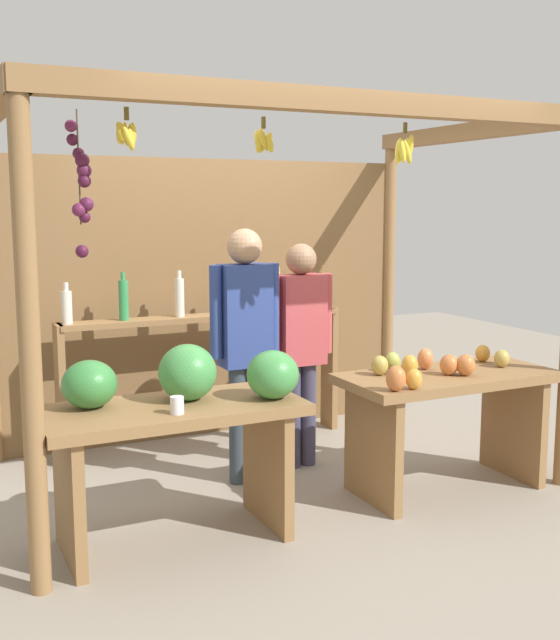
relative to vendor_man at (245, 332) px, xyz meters
The scene contains 7 objects.
ground_plane 1.03m from the vendor_man, 27.05° to the left, with size 12.00×12.00×0.00m, color gray.
market_stall 0.74m from the vendor_man, 72.40° to the left, with size 3.43×2.19×2.41m.
fruit_counter_left 0.99m from the vendor_man, 135.36° to the right, with size 1.42×0.64×1.07m.
fruit_counter_right 1.35m from the vendor_man, 31.88° to the right, with size 1.39×0.65×0.91m.
bottle_shelf_unit 0.90m from the vendor_man, 86.71° to the left, with size 2.20×0.22×1.35m.
vendor_man is the anchor object (origin of this frame).
vendor_woman 0.49m from the vendor_man, 14.96° to the left, with size 0.48×0.21×1.56m.
Camera 1 is at (-2.11, -4.61, 1.81)m, focal length 43.13 mm.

